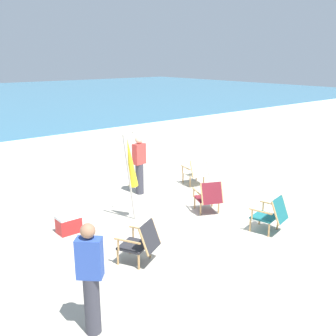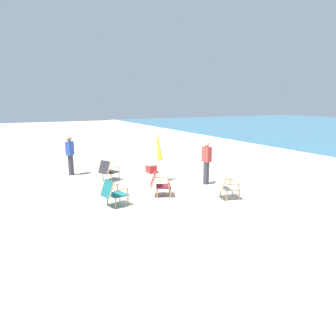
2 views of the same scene
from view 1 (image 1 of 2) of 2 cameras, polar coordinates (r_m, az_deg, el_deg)
ground_plane at (r=9.36m, az=3.74°, el=-7.34°), size 80.00×80.00×0.00m
surf_band at (r=18.72m, az=-20.31°, el=3.64°), size 80.00×1.10×0.06m
beach_chair_back_right at (r=7.32m, az=-3.92°, el=-10.59°), size 0.82×0.87×0.81m
beach_chair_mid_center at (r=11.60m, az=4.09°, el=-0.45°), size 0.71×0.80×0.81m
beach_chair_front_left at (r=9.58m, az=5.97°, el=-4.07°), size 0.80×0.86×0.82m
beach_chair_back_left at (r=8.79m, az=14.79°, el=-6.43°), size 0.71×0.80×0.81m
umbrella_furled_yellow at (r=8.84m, az=-5.48°, el=0.67°), size 0.45×0.31×2.11m
person_near_chairs at (r=5.54m, az=-11.16°, el=-15.43°), size 0.38×0.38×1.63m
person_by_waterline at (r=10.76m, az=-4.19°, el=0.50°), size 0.36×0.24×1.63m
cooler_box at (r=8.85m, az=-14.22°, el=-7.85°), size 0.49×0.35×0.40m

